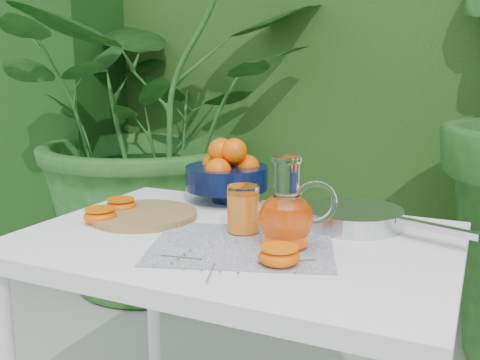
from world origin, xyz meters
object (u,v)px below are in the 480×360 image
at_px(white_table, 236,268).
at_px(fruit_bowl, 227,172).
at_px(saute_pan, 354,216).
at_px(cutting_board, 144,215).
at_px(juice_pitcher, 287,216).

relative_size(white_table, fruit_bowl, 3.98).
distance_m(fruit_bowl, saute_pan, 0.42).
distance_m(white_table, cutting_board, 0.30).
height_order(white_table, saute_pan, saute_pan).
bearing_deg(fruit_bowl, juice_pitcher, -47.09).
distance_m(cutting_board, saute_pan, 0.54).
bearing_deg(fruit_bowl, white_table, -60.16).
distance_m(cutting_board, fruit_bowl, 0.30).
bearing_deg(juice_pitcher, cutting_board, 170.90).
bearing_deg(cutting_board, white_table, -6.03).
height_order(white_table, cutting_board, cutting_board).
bearing_deg(saute_pan, juice_pitcher, -112.13).
bearing_deg(cutting_board, saute_pan, 17.55).
distance_m(white_table, fruit_bowl, 0.38).
height_order(cutting_board, saute_pan, saute_pan).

